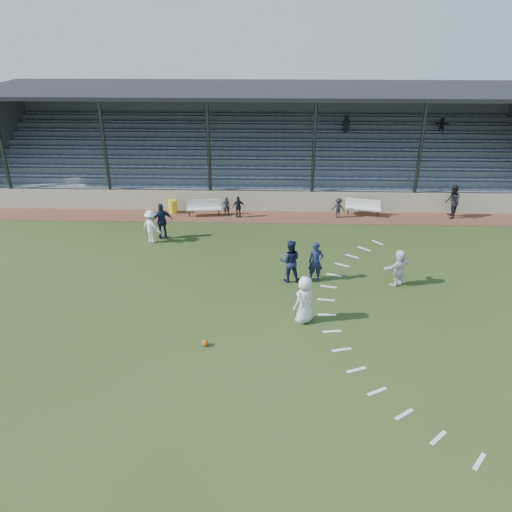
{
  "coord_description": "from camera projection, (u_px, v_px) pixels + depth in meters",
  "views": [
    {
      "loc": [
        0.6,
        -16.57,
        10.42
      ],
      "look_at": [
        0.0,
        2.5,
        1.3
      ],
      "focal_mm": 35.0,
      "sensor_mm": 36.0,
      "label": 1
    }
  ],
  "objects": [
    {
      "name": "sub_left_far",
      "position": [
        238.0,
        207.0,
        28.56
      ],
      "size": [
        0.79,
        0.49,
        1.25
      ],
      "primitive_type": "imported",
      "rotation": [
        0.0,
        0.0,
        3.42
      ],
      "color": "black",
      "rests_on": "cinder_track"
    },
    {
      "name": "football",
      "position": [
        205.0,
        343.0,
        17.5
      ],
      "size": [
        0.23,
        0.23,
        0.23
      ],
      "primitive_type": "sphere",
      "color": "#D7520C",
      "rests_on": "ground"
    },
    {
      "name": "grandstand",
      "position": [
        263.0,
        155.0,
        33.17
      ],
      "size": [
        34.6,
        9.0,
        6.61
      ],
      "color": "slate",
      "rests_on": "ground"
    },
    {
      "name": "sub_right",
      "position": [
        338.0,
        208.0,
        28.56
      ],
      "size": [
        0.82,
        0.57,
        1.16
      ],
      "primitive_type": "imported",
      "rotation": [
        0.0,
        0.0,
        2.94
      ],
      "color": "black",
      "rests_on": "cinder_track"
    },
    {
      "name": "player_navy_wing",
      "position": [
        162.0,
        221.0,
        25.74
      ],
      "size": [
        1.21,
        0.89,
        1.9
      ],
      "primitive_type": "imported",
      "rotation": [
        0.0,
        0.0,
        3.57
      ],
      "color": "#151C3A",
      "rests_on": "ground"
    },
    {
      "name": "player_white_lead",
      "position": [
        305.0,
        299.0,
        18.59
      ],
      "size": [
        1.08,
        1.05,
        1.87
      ],
      "primitive_type": "imported",
      "rotation": [
        0.0,
        0.0,
        3.86
      ],
      "color": "white",
      "rests_on": "ground"
    },
    {
      "name": "player_navy_mid",
      "position": [
        290.0,
        261.0,
        21.49
      ],
      "size": [
        0.96,
        0.76,
        1.91
      ],
      "primitive_type": "imported",
      "rotation": [
        0.0,
        0.0,
        3.18
      ],
      "color": "#151C3A",
      "rests_on": "ground"
    },
    {
      "name": "bench_left",
      "position": [
        204.0,
        206.0,
        28.85
      ],
      "size": [
        2.03,
        0.7,
        0.95
      ],
      "rotation": [
        0.0,
        0.0,
        0.13
      ],
      "color": "silver",
      "rests_on": "cinder_track"
    },
    {
      "name": "cinder_track",
      "position": [
        260.0,
        217.0,
        28.92
      ],
      "size": [
        34.0,
        2.0,
        0.02
      ],
      "primitive_type": "cube",
      "color": "brown",
      "rests_on": "ground"
    },
    {
      "name": "player_white_back",
      "position": [
        399.0,
        268.0,
        21.25
      ],
      "size": [
        1.5,
        1.26,
        1.62
      ],
      "primitive_type": "imported",
      "rotation": [
        0.0,
        0.0,
        3.76
      ],
      "color": "white",
      "rests_on": "ground"
    },
    {
      "name": "bench_right",
      "position": [
        363.0,
        206.0,
        28.9
      ],
      "size": [
        2.04,
        0.9,
        0.95
      ],
      "rotation": [
        0.0,
        0.0,
        -0.23
      ],
      "color": "silver",
      "rests_on": "cinder_track"
    },
    {
      "name": "penalty_arc",
      "position": [
        360.0,
        315.0,
        19.33
      ],
      "size": [
        3.89,
        14.63,
        0.01
      ],
      "color": "white",
      "rests_on": "ground"
    },
    {
      "name": "sub_left_near",
      "position": [
        226.0,
        206.0,
        28.97
      ],
      "size": [
        0.42,
        0.31,
        1.07
      ],
      "primitive_type": "imported",
      "rotation": [
        0.0,
        0.0,
        3.28
      ],
      "color": "black",
      "rests_on": "cinder_track"
    },
    {
      "name": "ground",
      "position": [
        254.0,
        314.0,
        19.45
      ],
      "size": [
        90.0,
        90.0,
        0.0
      ],
      "primitive_type": "plane",
      "color": "#2C3D19",
      "rests_on": "ground"
    },
    {
      "name": "retaining_wall",
      "position": [
        261.0,
        201.0,
        29.61
      ],
      "size": [
        34.0,
        0.18,
        1.2
      ],
      "primitive_type": "cube",
      "color": "beige",
      "rests_on": "ground"
    },
    {
      "name": "player_white_wing",
      "position": [
        151.0,
        226.0,
        25.31
      ],
      "size": [
        1.28,
        1.12,
        1.72
      ],
      "primitive_type": "imported",
      "rotation": [
        0.0,
        0.0,
        2.61
      ],
      "color": "white",
      "rests_on": "ground"
    },
    {
      "name": "trash_bin",
      "position": [
        173.0,
        206.0,
        29.34
      ],
      "size": [
        0.49,
        0.49,
        0.78
      ],
      "primitive_type": "cylinder",
      "color": "yellow",
      "rests_on": "cinder_track"
    },
    {
      "name": "official",
      "position": [
        452.0,
        202.0,
        28.36
      ],
      "size": [
        0.85,
        1.03,
        1.93
      ],
      "primitive_type": "imported",
      "rotation": [
        0.0,
        0.0,
        4.58
      ],
      "color": "black",
      "rests_on": "cinder_track"
    },
    {
      "name": "player_navy_lead",
      "position": [
        316.0,
        262.0,
        21.55
      ],
      "size": [
        0.66,
        0.45,
        1.78
      ],
      "primitive_type": "imported",
      "rotation": [
        0.0,
        0.0,
        0.04
      ],
      "color": "#151C3A",
      "rests_on": "ground"
    }
  ]
}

